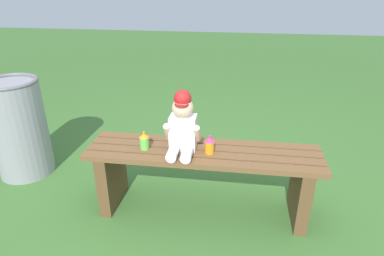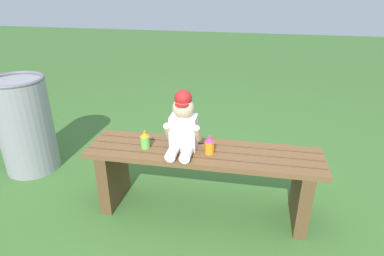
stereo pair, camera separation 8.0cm
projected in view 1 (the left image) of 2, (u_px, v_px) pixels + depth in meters
ground_plane at (202, 209)px, 2.36m from camera, size 16.00×16.00×0.00m
park_bench at (203, 171)px, 2.23m from camera, size 1.54×0.37×0.48m
child_figure at (183, 125)px, 2.10m from camera, size 0.23×0.27×0.40m
sippy_cup_left at (144, 141)px, 2.16m from camera, size 0.06×0.06×0.12m
sippy_cup_right at (210, 145)px, 2.11m from camera, size 0.06×0.06×0.12m
trash_bin at (19, 128)px, 2.65m from camera, size 0.44×0.44×0.80m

